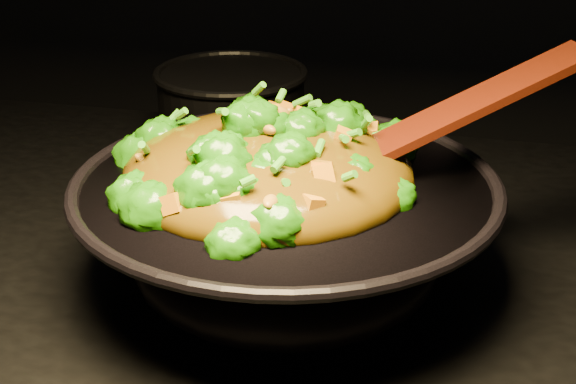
# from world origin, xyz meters

# --- Properties ---
(wok) EXTENTS (0.56, 0.56, 0.12)m
(wok) POSITION_xyz_m (0.05, -0.05, 0.96)
(wok) COLOR black
(wok) RESTS_ON stovetop
(stir_fry) EXTENTS (0.37, 0.37, 0.11)m
(stir_fry) POSITION_xyz_m (0.03, -0.04, 1.07)
(stir_fry) COLOR #1F6B07
(stir_fry) RESTS_ON wok
(spatula) EXTENTS (0.31, 0.19, 0.14)m
(spatula) POSITION_xyz_m (0.20, 0.01, 1.08)
(spatula) COLOR #341105
(spatula) RESTS_ON wok
(back_pot) EXTENTS (0.22, 0.22, 0.13)m
(back_pot) POSITION_xyz_m (-0.12, 0.32, 0.96)
(back_pot) COLOR black
(back_pot) RESTS_ON stovetop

